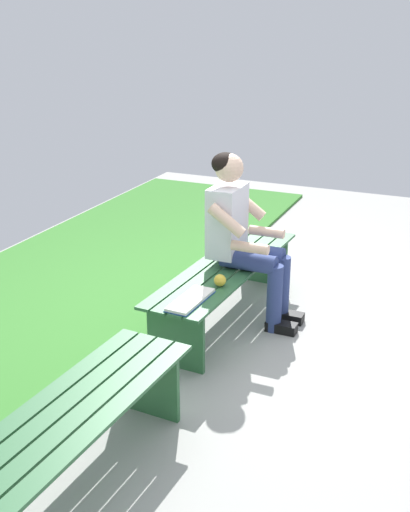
# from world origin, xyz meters

# --- Properties ---
(ground_plane) EXTENTS (10.00, 7.00, 0.04)m
(ground_plane) POSITION_xyz_m (1.03, 1.00, -0.02)
(ground_plane) COLOR #9E9E99
(bench_near) EXTENTS (1.78, 0.53, 0.43)m
(bench_near) POSITION_xyz_m (0.00, 0.00, 0.33)
(bench_near) COLOR #2D6038
(bench_near) RESTS_ON ground
(bench_far) EXTENTS (1.83, 0.53, 0.43)m
(bench_far) POSITION_xyz_m (2.06, 0.00, 0.33)
(bench_far) COLOR #2D6038
(bench_far) RESTS_ON ground
(person_seated) EXTENTS (0.50, 0.69, 1.23)m
(person_seated) POSITION_xyz_m (-0.06, 0.10, 0.67)
(person_seated) COLOR silver
(person_seated) RESTS_ON ground
(apple) EXTENTS (0.08, 0.08, 0.08)m
(apple) POSITION_xyz_m (0.36, 0.10, 0.47)
(apple) COLOR gold
(apple) RESTS_ON bench_near
(book_open) EXTENTS (0.42, 0.18, 0.02)m
(book_open) POSITION_xyz_m (0.66, 0.02, 0.44)
(book_open) COLOR white
(book_open) RESTS_ON bench_near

